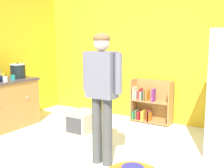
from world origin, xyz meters
TOP-DOWN VIEW (x-y plane):
  - ground_plane at (0.00, 0.00)m, footprint 12.00×12.00m
  - back_wall at (0.00, 2.33)m, footprint 5.20×0.06m
  - left_side_wall at (-2.63, 0.80)m, footprint 0.06×2.99m
  - bookshelf at (-0.03, 2.14)m, footprint 0.80×0.28m
  - standing_person at (0.17, 0.10)m, footprint 0.57×0.22m
  - pet_carrier at (-0.83, 1.01)m, footprint 0.42×0.55m
  - crock_pot at (-2.17, 0.76)m, footprint 0.28×0.28m
  - teal_cup at (-2.03, 0.52)m, footprint 0.08×0.08m
  - white_cup at (-1.98, 0.32)m, footprint 0.08×0.08m
  - blue_cup at (-2.12, 0.33)m, footprint 0.08×0.08m
  - yellow_cup at (-2.43, 0.63)m, footprint 0.08×0.08m

SIDE VIEW (x-z plane):
  - ground_plane at x=0.00m, z-range 0.00..0.00m
  - pet_carrier at x=-0.83m, z-range 0.00..0.36m
  - bookshelf at x=-0.03m, z-range -0.06..0.79m
  - teal_cup at x=-2.03m, z-range 0.90..0.99m
  - white_cup at x=-1.98m, z-range 0.90..0.99m
  - blue_cup at x=-2.12m, z-range 0.90..0.99m
  - yellow_cup at x=-2.43m, z-range 0.90..0.99m
  - standing_person at x=0.17m, z-range 0.18..1.89m
  - crock_pot at x=-2.17m, z-range 0.89..1.19m
  - back_wall at x=0.00m, z-range 0.00..2.70m
  - left_side_wall at x=-2.63m, z-range 0.00..2.70m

